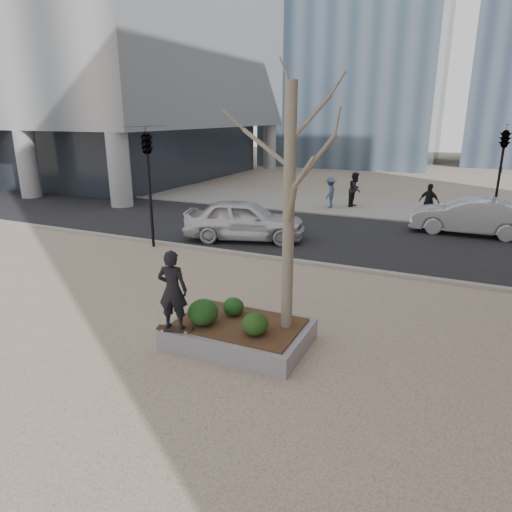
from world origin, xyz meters
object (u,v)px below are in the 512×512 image
at_px(skateboarder, 173,290).
at_px(police_car, 245,220).
at_px(planter, 239,334).
at_px(skateboard, 175,329).

height_order(skateboarder, police_car, skateboarder).
distance_m(planter, skateboard, 1.42).
bearing_deg(skateboarder, planter, -155.32).
bearing_deg(planter, skateboarder, -142.01).
bearing_deg(police_car, skateboarder, 178.87).
relative_size(planter, skateboarder, 1.74).
bearing_deg(skateboarder, police_car, -86.73).
distance_m(planter, skateboarder, 1.82).
height_order(skateboard, skateboarder, skateboarder).
height_order(planter, police_car, police_car).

